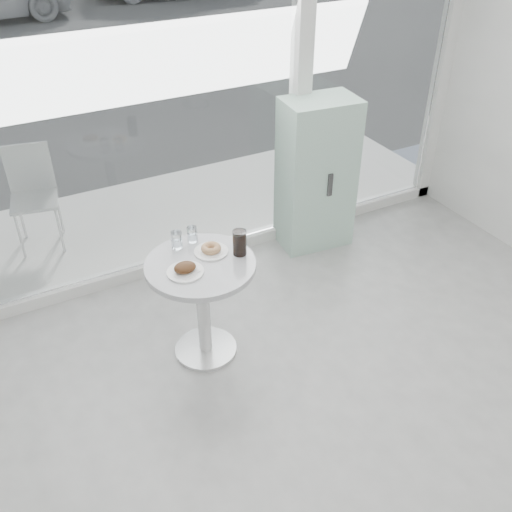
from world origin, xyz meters
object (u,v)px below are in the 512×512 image
plate_donut (211,250)px  cola_glass (240,243)px  mint_cabinet (316,175)px  plate_fritter (186,269)px  water_tumbler_a (177,241)px  main_table (202,290)px  water_tumbler_b (192,235)px  patio_chair (33,190)px

plate_donut → cola_glass: (0.16, -0.10, 0.06)m
mint_cabinet → plate_fritter: bearing=-143.7°
plate_fritter → water_tumbler_a: size_ratio=1.92×
cola_glass → main_table: bearing=174.8°
cola_glass → plate_donut: bearing=146.6°
main_table → plate_donut: plate_donut is taller
plate_fritter → water_tumbler_b: water_tumbler_b is taller
mint_cabinet → plate_fritter: size_ratio=5.69×
plate_donut → water_tumbler_b: water_tumbler_b is taller
main_table → cola_glass: cola_glass is taller
plate_donut → cola_glass: size_ratio=1.30×
patio_chair → plate_donut: patio_chair is taller
plate_fritter → cola_glass: (0.39, 0.03, 0.06)m
mint_cabinet → water_tumbler_a: (-1.52, -0.65, 0.16)m
main_table → plate_fritter: bearing=-157.1°
mint_cabinet → water_tumbler_b: bearing=-150.2°
plate_fritter → plate_donut: (0.23, 0.13, -0.01)m
water_tumbler_a → main_table: bearing=-74.6°
mint_cabinet → water_tumbler_b: (-1.40, -0.62, 0.15)m
mint_cabinet → patio_chair: 2.45m
water_tumbler_a → water_tumbler_b: (0.12, 0.02, -0.01)m
main_table → patio_chair: bearing=110.7°
mint_cabinet → cola_glass: mint_cabinet is taller
main_table → water_tumbler_a: (-0.06, 0.23, 0.27)m
patio_chair → water_tumbler_b: 1.89m
mint_cabinet → plate_fritter: (-1.58, -0.93, 0.13)m
main_table → plate_donut: size_ratio=3.40×
patio_chair → water_tumbler_a: size_ratio=7.32×
water_tumbler_b → cola_glass: 0.36m
water_tumbler_a → plate_donut: bearing=-40.7°
plate_donut → water_tumbler_b: bearing=107.8°
plate_fritter → water_tumbler_b: size_ratio=2.12×
plate_donut → mint_cabinet: bearing=30.7°
mint_cabinet → plate_fritter: 1.84m
plate_donut → water_tumbler_b: (-0.06, 0.18, 0.03)m
plate_donut → cola_glass: bearing=-33.4°
water_tumbler_a → cola_glass: bearing=-37.4°
patio_chair → plate_donut: 2.07m
main_table → patio_chair: 2.09m
plate_fritter → water_tumbler_b: 0.35m
patio_chair → cola_glass: (1.01, -1.98, 0.30)m
main_table → patio_chair: (-0.74, 1.95, 0.01)m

